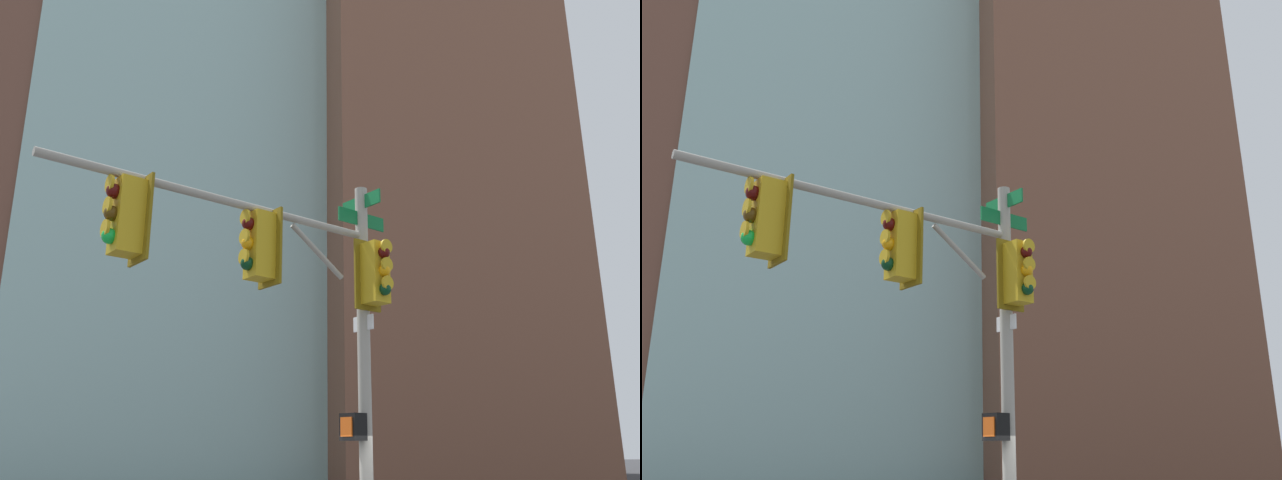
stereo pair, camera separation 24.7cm
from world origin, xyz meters
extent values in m
cylinder|color=#9E998C|center=(-0.15, 0.25, 3.27)|extent=(0.21, 0.21, 6.55)
cylinder|color=#9E998C|center=(-1.43, 2.56, 5.70)|extent=(2.66, 4.69, 0.12)
cylinder|color=#9E998C|center=(-0.61, 1.08, 5.25)|extent=(0.57, 0.95, 0.75)
cube|color=#0F6B33|center=(-0.15, 0.25, 6.30)|extent=(0.82, 0.47, 0.24)
cube|color=#0F6B33|center=(-0.15, 0.25, 6.00)|extent=(0.51, 0.90, 0.24)
cube|color=white|center=(-0.15, 0.25, 4.23)|extent=(0.41, 0.24, 0.24)
cube|color=gold|center=(-1.14, 2.03, 5.14)|extent=(0.46, 0.46, 1.00)
cube|color=#775E0F|center=(-1.04, 1.86, 5.14)|extent=(0.50, 0.30, 1.16)
sphere|color=#470A07|center=(-1.23, 2.21, 5.44)|extent=(0.20, 0.20, 0.20)
cylinder|color=gold|center=(-1.27, 2.27, 5.53)|extent=(0.22, 0.15, 0.23)
sphere|color=#F29E0C|center=(-1.23, 2.21, 5.14)|extent=(0.20, 0.20, 0.20)
cylinder|color=gold|center=(-1.27, 2.27, 5.23)|extent=(0.22, 0.15, 0.23)
sphere|color=#0A3819|center=(-1.23, 2.21, 4.84)|extent=(0.20, 0.20, 0.20)
cylinder|color=gold|center=(-1.27, 2.27, 4.93)|extent=(0.22, 0.15, 0.23)
cube|color=gold|center=(-2.12, 3.81, 5.14)|extent=(0.46, 0.46, 1.00)
cube|color=#775E0F|center=(-2.03, 3.64, 5.14)|extent=(0.50, 0.30, 1.16)
sphere|color=#470A07|center=(-2.22, 3.99, 5.44)|extent=(0.20, 0.20, 0.20)
cylinder|color=gold|center=(-2.25, 4.05, 5.53)|extent=(0.22, 0.15, 0.23)
sphere|color=#4C330A|center=(-2.22, 3.99, 5.14)|extent=(0.20, 0.20, 0.20)
cylinder|color=gold|center=(-2.25, 4.05, 5.23)|extent=(0.22, 0.15, 0.23)
sphere|color=green|center=(-2.22, 3.99, 4.84)|extent=(0.20, 0.20, 0.20)
cylinder|color=gold|center=(-2.25, 4.05, 4.93)|extent=(0.22, 0.15, 0.23)
cube|color=gold|center=(-0.42, 0.10, 5.00)|extent=(0.46, 0.46, 1.00)
cube|color=#775E0F|center=(-0.25, 0.19, 5.00)|extent=(0.30, 0.50, 1.16)
sphere|color=#470A07|center=(-0.60, 0.00, 5.30)|extent=(0.20, 0.20, 0.20)
cylinder|color=gold|center=(-0.66, -0.03, 5.39)|extent=(0.15, 0.22, 0.23)
sphere|color=#F29E0C|center=(-0.60, 0.00, 5.00)|extent=(0.20, 0.20, 0.20)
cylinder|color=gold|center=(-0.66, -0.03, 5.09)|extent=(0.15, 0.22, 0.23)
sphere|color=#0A3819|center=(-0.60, 0.00, 4.70)|extent=(0.20, 0.20, 0.20)
cylinder|color=gold|center=(-0.66, -0.03, 4.79)|extent=(0.15, 0.22, 0.23)
cube|color=black|center=(-0.28, 0.47, 2.62)|extent=(0.44, 0.39, 0.40)
cube|color=#EA5914|center=(-0.34, 0.59, 2.62)|extent=(0.23, 0.14, 0.28)
cube|color=brown|center=(41.68, -15.17, 23.34)|extent=(23.52, 18.31, 46.68)
cube|color=brown|center=(45.56, 18.17, 24.05)|extent=(19.25, 18.28, 48.11)
cube|color=#9EC6C1|center=(51.60, 3.52, 34.83)|extent=(31.97, 25.51, 69.67)
camera|label=1|loc=(-10.33, 2.79, 2.36)|focal=36.89mm
camera|label=2|loc=(-10.37, 2.54, 2.36)|focal=36.89mm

